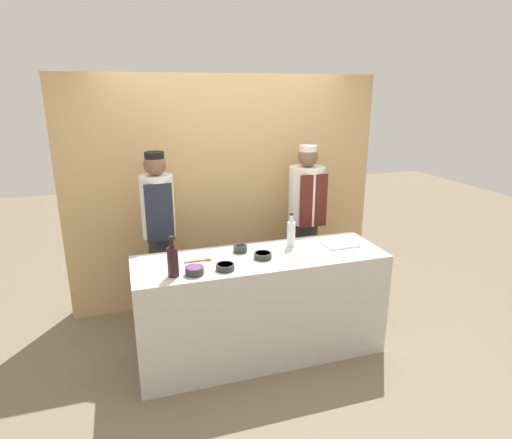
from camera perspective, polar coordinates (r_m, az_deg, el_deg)
name	(u,v)px	position (r m, az deg, el deg)	size (l,w,h in m)	color
ground_plane	(261,352)	(4.01, 0.61, -17.19)	(14.00, 14.00, 0.00)	#756651
cabinet_wall	(226,192)	(4.59, -4.03, 3.74)	(3.29, 0.18, 2.40)	tan
counter	(261,306)	(3.77, 0.63, -11.40)	(2.10, 0.67, 0.92)	beige
sauce_bowl_orange	(263,255)	(3.52, 0.93, -4.78)	(0.15, 0.15, 0.05)	#2D2D2D
sauce_bowl_brown	(225,267)	(3.31, -4.12, -6.28)	(0.14, 0.14, 0.05)	#2D2D2D
sauce_bowl_red	(240,248)	(3.65, -2.12, -3.85)	(0.12, 0.12, 0.06)	#2D2D2D
sauce_bowl_purple	(194,270)	(3.26, -8.20, -6.71)	(0.14, 0.14, 0.06)	#2D2D2D
cutting_board	(339,244)	(3.89, 11.06, -3.18)	(0.29, 0.23, 0.02)	white
bottle_wine	(173,261)	(3.22, -11.02, -5.43)	(0.08, 0.08, 0.31)	black
bottle_clear	(291,233)	(3.77, 4.70, -1.83)	(0.07, 0.07, 0.30)	silver
wooden_spoon	(202,260)	(3.49, -7.24, -5.36)	(0.23, 0.04, 0.02)	#B2844C
chef_left	(160,233)	(4.15, -12.73, -1.74)	(0.31, 0.31, 1.71)	#28282D
chef_right	(306,220)	(4.52, 6.64, -0.13)	(0.36, 0.36, 1.71)	#28282D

